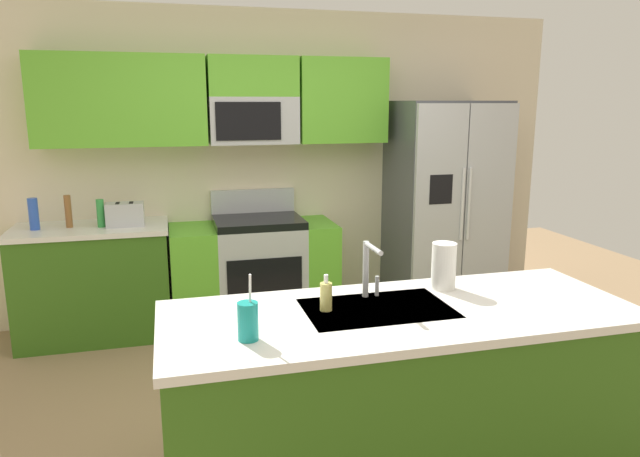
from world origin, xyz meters
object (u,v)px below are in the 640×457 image
bottle_blue (34,214)px  sink_faucet (369,265)px  bottle_green (101,213)px  paper_towel_roll (444,266)px  range_oven (255,271)px  drink_cup_teal (248,321)px  pepper_mill (68,211)px  toaster (125,214)px  refrigerator (444,207)px  soap_dispenser (326,296)px

bottle_blue → sink_faucet: (1.90, -2.12, 0.05)m
bottle_green → paper_towel_roll: size_ratio=0.90×
bottle_blue → bottle_green: (0.47, -0.02, -0.01)m
range_oven → drink_cup_teal: (-0.39, -2.50, 0.54)m
bottle_green → paper_towel_roll: bearing=-48.0°
range_oven → pepper_mill: pepper_mill is taller
toaster → drink_cup_teal: drink_cup_teal is taller
sink_faucet → refrigerator: bearing=55.1°
refrigerator → bottle_green: refrigerator is taller
refrigerator → sink_faucet: refrigerator is taller
toaster → refrigerator: bearing=-0.4°
bottle_green → drink_cup_teal: (0.79, -2.45, -0.03)m
toaster → sink_faucet: size_ratio=0.99×
refrigerator → pepper_mill: bearing=178.7°
range_oven → sink_faucet: 2.25m
range_oven → sink_faucet: sink_faucet is taller
range_oven → soap_dispenser: 2.31m
toaster → bottle_green: 0.18m
sink_faucet → paper_towel_roll: sink_faucet is taller
drink_cup_teal → paper_towel_roll: bearing=20.8°
paper_towel_roll → soap_dispenser: bearing=-167.1°
pepper_mill → soap_dispenser: bearing=-57.8°
bottle_green → drink_cup_teal: drink_cup_teal is taller
drink_cup_teal → soap_dispenser: size_ratio=1.63×
drink_cup_teal → paper_towel_roll: size_ratio=1.16×
sink_faucet → bottle_green: bearing=124.2°
bottle_green → soap_dispenser: 2.50m
sink_faucet → paper_towel_roll: bearing=6.2°
toaster → bottle_green: size_ratio=1.30×
sink_faucet → soap_dispenser: sink_faucet is taller
drink_cup_teal → soap_dispenser: bearing=32.4°
bottle_green → paper_towel_roll: paper_towel_roll is taller
bottle_blue → toaster: bearing=-2.3°
pepper_mill → paper_towel_roll: size_ratio=1.04×
bottle_green → drink_cup_teal: size_ratio=0.78×
refrigerator → paper_towel_roll: size_ratio=7.71×
refrigerator → paper_towel_roll: bearing=-116.8°
drink_cup_teal → bottle_green: bearing=107.8°
toaster → soap_dispenser: toaster is taller
drink_cup_teal → toaster: bearing=104.0°
toaster → drink_cup_teal: bearing=-76.0°
range_oven → pepper_mill: bearing=-179.9°
range_oven → toaster: range_oven is taller
paper_towel_roll → toaster: bearing=129.1°
pepper_mill → soap_dispenser: pepper_mill is taller
soap_dispenser → drink_cup_teal: bearing=-147.6°
range_oven → bottle_blue: bearing=-179.1°
toaster → pepper_mill: pepper_mill is taller
pepper_mill → sink_faucet: sink_faucet is taller
drink_cup_teal → paper_towel_roll: (1.06, 0.40, 0.04)m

